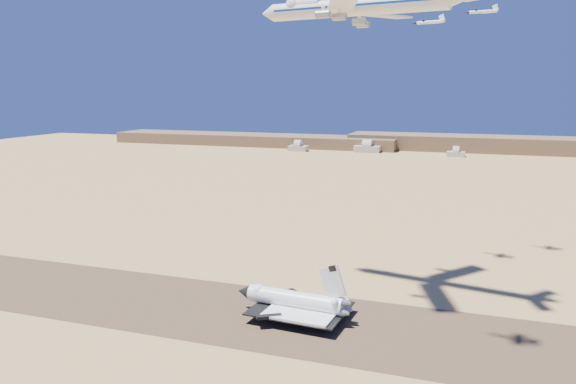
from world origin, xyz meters
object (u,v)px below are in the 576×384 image
(carrier_747, at_px, (349,7))
(shuttle, at_px, (294,302))
(crew_a, at_px, (307,326))
(chase_jet_d, at_px, (482,12))
(chase_jet_c, at_px, (430,22))
(crew_b, at_px, (319,327))
(crew_c, at_px, (303,324))

(carrier_747, bearing_deg, shuttle, -94.85)
(shuttle, relative_size, carrier_747, 0.51)
(shuttle, bearing_deg, crew_a, -42.66)
(chase_jet_d, bearing_deg, crew_a, -106.53)
(carrier_747, bearing_deg, chase_jet_d, 66.95)
(carrier_747, distance_m, chase_jet_c, 51.71)
(shuttle, height_order, crew_b, shuttle)
(shuttle, distance_m, carrier_747, 102.38)
(chase_jet_d, bearing_deg, carrier_747, -116.70)
(crew_c, relative_size, chase_jet_d, 0.11)
(crew_b, height_order, chase_jet_d, chase_jet_d)
(carrier_747, xyz_separation_m, crew_b, (1.77, -39.94, -100.97))
(crew_a, xyz_separation_m, chase_jet_d, (45.26, 105.81, 105.72))
(crew_a, bearing_deg, shuttle, 26.53)
(crew_a, relative_size, crew_c, 1.02)
(shuttle, distance_m, crew_c, 9.11)
(crew_b, bearing_deg, shuttle, 33.46)
(carrier_747, relative_size, crew_c, 47.90)
(carrier_747, distance_m, crew_b, 108.60)
(chase_jet_c, bearing_deg, crew_a, -88.13)
(crew_c, xyz_separation_m, chase_jet_c, (26.91, 85.22, 100.09))
(crew_b, bearing_deg, crew_a, 69.41)
(chase_jet_c, distance_m, chase_jet_d, 28.57)
(carrier_747, bearing_deg, crew_c, -85.31)
(crew_a, xyz_separation_m, chase_jet_c, (25.13, 86.33, 100.08))
(crew_c, distance_m, chase_jet_c, 134.18)
(crew_a, relative_size, chase_jet_d, 0.12)
(crew_a, height_order, chase_jet_c, chase_jet_c)
(carrier_747, xyz_separation_m, chase_jet_d, (43.22, 65.73, 4.73))
(crew_c, height_order, chase_jet_d, chase_jet_d)
(shuttle, relative_size, crew_b, 23.95)
(carrier_747, height_order, crew_c, carrier_747)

